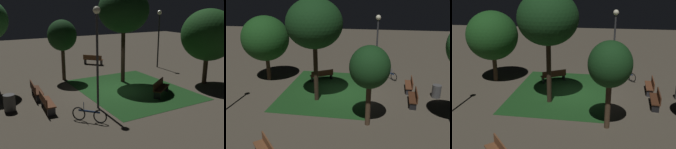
# 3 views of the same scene
# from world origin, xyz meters

# --- Properties ---
(ground_plane) EXTENTS (60.00, 60.00, 0.00)m
(ground_plane) POSITION_xyz_m (0.00, 0.00, 0.00)
(ground_plane) COLOR #4C4438
(grass_lawn) EXTENTS (7.88, 6.12, 0.01)m
(grass_lawn) POSITION_xyz_m (0.30, 1.04, 0.01)
(grass_lawn) COLOR #194219
(grass_lawn) RESTS_ON ground
(bench_front_left) EXTENTS (1.83, 0.61, 0.88)m
(bench_front_left) POSITION_xyz_m (-1.11, -4.68, 0.48)
(bench_front_left) COLOR #422314
(bench_front_left) RESTS_ON ground
(bench_path_side) EXTENTS (1.83, 0.59, 0.88)m
(bench_path_side) POSITION_xyz_m (1.10, -4.68, 0.48)
(bench_path_side) COLOR brown
(bench_path_side) RESTS_ON ground
(bench_back_row) EXTENTS (1.38, 1.77, 0.88)m
(bench_back_row) POSITION_xyz_m (2.07, 1.92, 0.48)
(bench_back_row) COLOR #422314
(bench_back_row) RESTS_ON ground
(tree_lawn_side) EXTENTS (2.04, 2.04, 4.28)m
(tree_lawn_side) POSITION_xyz_m (-4.01, -1.94, 3.16)
(tree_lawn_side) COLOR #423021
(tree_lawn_side) RESTS_ON ground
(tree_tall_center) EXTENTS (3.39, 3.39, 6.42)m
(tree_tall_center) POSITION_xyz_m (-1.44, 1.47, 4.89)
(tree_tall_center) COLOR #2D2116
(tree_tall_center) RESTS_ON ground
(tree_back_right) EXTENTS (3.56, 3.56, 5.03)m
(tree_back_right) POSITION_xyz_m (1.65, 6.17, 3.31)
(tree_back_right) COLOR #423021
(tree_back_right) RESTS_ON ground
(lamp_post_plaza_west) EXTENTS (0.36, 0.36, 5.16)m
(lamp_post_plaza_west) POSITION_xyz_m (2.08, -2.23, 3.44)
(lamp_post_plaza_west) COLOR #333338
(lamp_post_plaza_west) RESTS_ON ground
(trash_bin) EXTENTS (0.57, 0.57, 0.87)m
(trash_bin) POSITION_xyz_m (0.23, -6.30, 0.43)
(trash_bin) COLOR #4C4C4C
(trash_bin) RESTS_ON ground
(bicycle) EXTENTS (1.29, 1.21, 0.93)m
(bicycle) POSITION_xyz_m (3.37, -3.33, 0.34)
(bicycle) COLOR black
(bicycle) RESTS_ON ground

